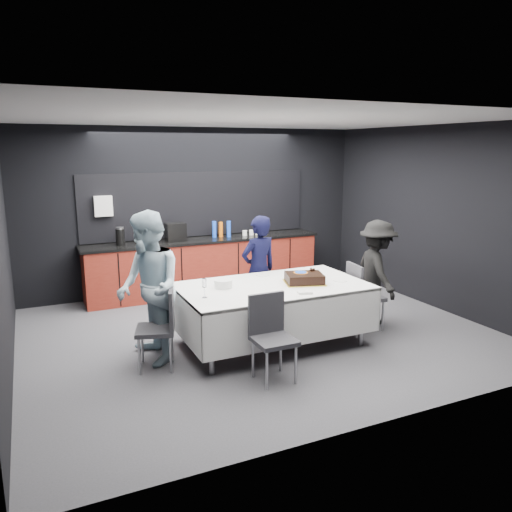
{
  "coord_description": "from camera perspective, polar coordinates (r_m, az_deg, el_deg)",
  "views": [
    {
      "loc": [
        -2.7,
        -5.76,
        2.44
      ],
      "look_at": [
        0.0,
        0.1,
        1.05
      ],
      "focal_mm": 35.0,
      "sensor_mm": 36.0,
      "label": 1
    }
  ],
  "objects": [
    {
      "name": "party_table",
      "position": [
        6.27,
        1.92,
        -4.54
      ],
      "size": [
        2.32,
        1.32,
        0.78
      ],
      "color": "#99999E",
      "rests_on": "ground"
    },
    {
      "name": "ground",
      "position": [
        6.82,
        0.36,
        -8.82
      ],
      "size": [
        6.0,
        6.0,
        0.0
      ],
      "primitive_type": "plane",
      "color": "#444449",
      "rests_on": "ground"
    },
    {
      "name": "plate_stack",
      "position": [
        6.11,
        -3.77,
        -3.16
      ],
      "size": [
        0.22,
        0.22,
        0.1
      ],
      "primitive_type": "cylinder",
      "color": "white",
      "rests_on": "party_table"
    },
    {
      "name": "chair_left",
      "position": [
        5.74,
        -10.67,
        -7.47
      ],
      "size": [
        0.53,
        0.53,
        0.92
      ],
      "color": "#2A2A2F",
      "rests_on": "ground"
    },
    {
      "name": "cake_assembly",
      "position": [
        6.33,
        5.54,
        -2.54
      ],
      "size": [
        0.58,
        0.52,
        0.16
      ],
      "color": "yellow",
      "rests_on": "party_table"
    },
    {
      "name": "room_shell",
      "position": [
        6.39,
        0.38,
        6.93
      ],
      "size": [
        6.04,
        5.04,
        2.82
      ],
      "color": "white",
      "rests_on": "ground"
    },
    {
      "name": "kitchenette",
      "position": [
        8.63,
        -6.0,
        -0.61
      ],
      "size": [
        4.1,
        0.64,
        2.05
      ],
      "color": "maroon",
      "rests_on": "ground"
    },
    {
      "name": "loose_plate_right_a",
      "position": [
        6.72,
        6.68,
        -2.19
      ],
      "size": [
        0.22,
        0.22,
        0.01
      ],
      "primitive_type": "cylinder",
      "color": "white",
      "rests_on": "party_table"
    },
    {
      "name": "loose_plate_near",
      "position": [
        5.72,
        0.31,
        -4.68
      ],
      "size": [
        0.2,
        0.2,
        0.01
      ],
      "primitive_type": "cylinder",
      "color": "white",
      "rests_on": "party_table"
    },
    {
      "name": "fork_pile",
      "position": [
        5.89,
        5.6,
        -4.15
      ],
      "size": [
        0.19,
        0.15,
        0.03
      ],
      "primitive_type": "cube",
      "rotation": [
        0.0,
        0.0,
        -0.27
      ],
      "color": "white",
      "rests_on": "party_table"
    },
    {
      "name": "champagne_flute",
      "position": [
        5.69,
        -5.93,
        -3.21
      ],
      "size": [
        0.06,
        0.06,
        0.22
      ],
      "color": "white",
      "rests_on": "party_table"
    },
    {
      "name": "loose_plate_right_b",
      "position": [
        6.51,
        9.62,
        -2.76
      ],
      "size": [
        0.18,
        0.18,
        0.01
      ],
      "primitive_type": "cylinder",
      "color": "white",
      "rests_on": "party_table"
    },
    {
      "name": "loose_plate_far",
      "position": [
        6.7,
        0.74,
        -2.15
      ],
      "size": [
        0.19,
        0.19,
        0.01
      ],
      "primitive_type": "cylinder",
      "color": "white",
      "rests_on": "party_table"
    },
    {
      "name": "person_left",
      "position": [
        5.82,
        -12.16,
        -3.63
      ],
      "size": [
        0.73,
        0.9,
        1.77
      ],
      "primitive_type": "imported",
      "rotation": [
        0.0,
        0.0,
        -1.5
      ],
      "color": "#9FB9C8",
      "rests_on": "ground"
    },
    {
      "name": "person_center",
      "position": [
        7.01,
        0.32,
        -1.62
      ],
      "size": [
        0.62,
        0.47,
        1.54
      ],
      "primitive_type": "imported",
      "rotation": [
        0.0,
        0.0,
        3.33
      ],
      "color": "black",
      "rests_on": "ground"
    },
    {
      "name": "person_right",
      "position": [
        7.25,
        13.65,
        -1.79
      ],
      "size": [
        0.77,
        1.06,
        1.47
      ],
      "primitive_type": "imported",
      "rotation": [
        0.0,
        0.0,
        1.32
      ],
      "color": "black",
      "rests_on": "ground"
    },
    {
      "name": "chair_near",
      "position": [
        5.4,
        1.69,
        -8.53
      ],
      "size": [
        0.42,
        0.42,
        0.92
      ],
      "color": "#2A2A2F",
      "rests_on": "ground"
    },
    {
      "name": "chair_right",
      "position": [
        6.96,
        11.91,
        -4.0
      ],
      "size": [
        0.47,
        0.47,
        0.92
      ],
      "color": "#2A2A2F",
      "rests_on": "ground"
    }
  ]
}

